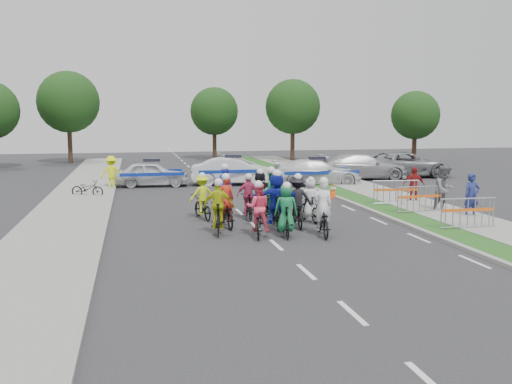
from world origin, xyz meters
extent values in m
plane|color=#28282B|center=(0.00, 0.00, 0.00)|extent=(90.00, 90.00, 0.00)
cube|color=gray|center=(5.10, 5.00, 0.06)|extent=(0.20, 60.00, 0.12)
cube|color=#214D18|center=(5.80, 5.00, 0.06)|extent=(1.20, 60.00, 0.11)
cube|color=gray|center=(7.60, 5.00, 0.07)|extent=(2.40, 60.00, 0.13)
cube|color=gray|center=(-6.50, 5.00, 0.07)|extent=(3.00, 60.00, 0.13)
imported|color=black|center=(1.76, 1.01, 0.49)|extent=(0.92, 1.93, 0.98)
imported|color=white|center=(1.76, 0.96, 0.99)|extent=(0.64, 0.47, 1.62)
sphere|color=white|center=(1.76, 0.91, 1.75)|extent=(0.28, 0.28, 0.28)
imported|color=black|center=(0.59, 1.13, 0.50)|extent=(0.71, 1.72, 1.01)
imported|color=#167E43|center=(0.59, 1.08, 0.93)|extent=(0.80, 0.58, 1.51)
sphere|color=white|center=(0.59, 1.03, 1.63)|extent=(0.26, 0.26, 0.26)
imported|color=black|center=(-0.27, 1.31, 0.46)|extent=(0.96, 1.86, 0.93)
imported|color=#FF466B|center=(-0.27, 1.26, 0.95)|extent=(0.85, 0.72, 1.55)
sphere|color=white|center=(-0.27, 1.21, 1.67)|extent=(0.27, 0.27, 0.27)
imported|color=black|center=(-1.44, 1.95, 0.52)|extent=(0.77, 1.80, 1.05)
imported|color=#C2CE15|center=(-1.44, 1.90, 0.97)|extent=(0.97, 0.53, 1.57)
sphere|color=white|center=(-1.44, 1.85, 1.70)|extent=(0.27, 0.27, 0.27)
imported|color=black|center=(1.40, 2.63, 0.48)|extent=(0.84, 1.89, 0.96)
imported|color=black|center=(1.40, 2.58, 0.98)|extent=(1.09, 0.71, 1.60)
sphere|color=white|center=(1.40, 2.53, 1.72)|extent=(0.28, 0.28, 0.28)
imported|color=black|center=(0.64, 2.54, 0.58)|extent=(0.79, 1.97, 1.15)
imported|color=#1722AD|center=(0.64, 2.49, 1.05)|extent=(1.66, 0.72, 1.73)
sphere|color=white|center=(0.64, 2.44, 1.87)|extent=(0.30, 0.30, 0.30)
imported|color=black|center=(-1.02, 3.08, 0.48)|extent=(0.78, 1.88, 0.97)
imported|color=red|center=(-1.02, 3.03, 0.98)|extent=(0.61, 0.43, 1.61)
sphere|color=white|center=(-1.02, 2.98, 1.74)|extent=(0.28, 0.28, 0.28)
imported|color=black|center=(2.10, 3.37, 0.47)|extent=(0.64, 1.62, 0.95)
imported|color=white|center=(2.10, 3.32, 0.89)|extent=(0.74, 0.54, 1.42)
sphere|color=white|center=(2.10, 3.27, 1.53)|extent=(0.25, 0.25, 0.25)
imported|color=black|center=(0.85, 4.24, 0.51)|extent=(0.84, 1.98, 1.01)
imported|color=#17834F|center=(0.85, 4.19, 1.02)|extent=(0.87, 0.71, 1.69)
sphere|color=white|center=(0.85, 4.14, 1.82)|extent=(0.29, 0.29, 0.29)
imported|color=black|center=(0.03, 4.32, 0.49)|extent=(0.55, 1.66, 0.99)
imported|color=#CD3969|center=(0.03, 4.27, 0.92)|extent=(0.88, 0.40, 1.48)
sphere|color=white|center=(0.03, 4.22, 1.60)|extent=(0.26, 0.26, 0.26)
imported|color=black|center=(-1.62, 4.80, 0.45)|extent=(0.94, 1.80, 0.90)
imported|color=#CAEB18|center=(-1.62, 4.75, 0.93)|extent=(1.06, 0.74, 1.49)
sphere|color=white|center=(-1.62, 4.70, 1.61)|extent=(0.26, 0.26, 0.26)
imported|color=black|center=(0.66, 5.25, 0.51)|extent=(0.63, 1.74, 1.02)
imported|color=black|center=(0.66, 5.20, 0.95)|extent=(1.46, 0.58, 1.54)
sphere|color=white|center=(0.66, 5.15, 1.66)|extent=(0.27, 0.27, 0.27)
imported|color=black|center=(-0.59, 5.94, 0.50)|extent=(0.85, 1.97, 1.01)
imported|color=#1A28C7|center=(-0.59, 5.89, 1.02)|extent=(0.65, 0.46, 1.68)
sphere|color=white|center=(-0.59, 5.84, 1.81)|extent=(0.29, 0.29, 0.29)
imported|color=silver|center=(-3.10, 15.23, 0.67)|extent=(4.06, 1.87, 1.35)
imported|color=silver|center=(1.33, 15.00, 0.75)|extent=(4.75, 2.24, 1.50)
imported|color=silver|center=(5.83, 13.87, 0.71)|extent=(5.15, 2.76, 1.42)
imported|color=#ABAAAF|center=(9.51, 16.13, 0.77)|extent=(5.52, 2.82, 1.54)
imported|color=gray|center=(12.64, 16.82, 0.79)|extent=(5.97, 3.34, 1.58)
imported|color=navy|center=(8.20, 2.77, 0.85)|extent=(0.63, 0.42, 1.70)
imported|color=slate|center=(7.81, 4.06, 0.94)|extent=(1.04, 0.89, 1.88)
imported|color=maroon|center=(7.88, 6.65, 0.80)|extent=(1.01, 0.63, 1.60)
imported|color=#E6FF0D|center=(-5.20, 14.35, 0.87)|extent=(1.14, 0.67, 1.74)
cube|color=#F24C0C|center=(5.01, 8.98, 0.01)|extent=(0.40, 0.40, 0.03)
cone|color=#F24C0C|center=(5.01, 8.98, 0.35)|extent=(0.36, 0.36, 0.70)
cylinder|color=silver|center=(5.01, 8.98, 0.45)|extent=(0.29, 0.29, 0.08)
cube|color=#F24C0C|center=(6.53, 13.15, 0.01)|extent=(0.40, 0.40, 0.03)
cone|color=#F24C0C|center=(6.53, 13.15, 0.35)|extent=(0.36, 0.36, 0.70)
cylinder|color=silver|center=(6.53, 13.15, 0.45)|extent=(0.29, 0.29, 0.08)
imported|color=black|center=(-6.22, 11.60, 0.41)|extent=(1.65, 1.04, 0.82)
cylinder|color=#382619|center=(9.00, 30.00, 1.62)|extent=(0.36, 0.36, 3.25)
sphere|color=#153711|center=(9.00, 30.00, 4.55)|extent=(4.55, 4.55, 4.55)
cylinder|color=#382619|center=(18.00, 26.00, 1.38)|extent=(0.36, 0.36, 2.75)
sphere|color=#153711|center=(18.00, 26.00, 3.85)|extent=(3.85, 3.85, 3.85)
cylinder|color=#382619|center=(-9.00, 32.00, 1.75)|extent=(0.36, 0.36, 3.50)
sphere|color=#153711|center=(-9.00, 32.00, 4.90)|extent=(4.90, 4.90, 4.90)
cylinder|color=#382619|center=(3.00, 34.00, 1.50)|extent=(0.36, 0.36, 3.00)
sphere|color=#153711|center=(3.00, 34.00, 4.20)|extent=(4.20, 4.20, 4.20)
camera|label=1|loc=(-4.08, -16.02, 3.80)|focal=40.00mm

